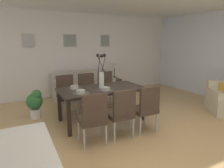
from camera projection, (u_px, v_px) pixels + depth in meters
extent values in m
plane|color=tan|center=(125.00, 134.00, 3.68)|extent=(9.00, 9.00, 0.00)
cube|color=silver|center=(74.00, 55.00, 6.22)|extent=(9.00, 0.10, 2.60)
cube|color=black|center=(102.00, 89.00, 4.18)|extent=(1.80, 0.93, 0.05)
cube|color=black|center=(125.00, 96.00, 4.99)|extent=(0.07, 0.07, 0.69)
cube|color=black|center=(59.00, 106.00, 4.24)|extent=(0.07, 0.07, 0.69)
cube|color=black|center=(144.00, 105.00, 4.28)|extent=(0.07, 0.07, 0.69)
cube|color=black|center=(69.00, 119.00, 3.53)|extent=(0.07, 0.07, 0.69)
cube|color=#3D2D23|center=(92.00, 120.00, 3.30)|extent=(0.47, 0.47, 0.08)
cube|color=#3D2D23|center=(95.00, 109.00, 3.07)|extent=(0.42, 0.09, 0.48)
cylinder|color=#9EA0A5|center=(99.00, 126.00, 3.59)|extent=(0.04, 0.04, 0.38)
cylinder|color=#9EA0A5|center=(79.00, 130.00, 3.45)|extent=(0.04, 0.04, 0.38)
cylinder|color=#9EA0A5|center=(106.00, 135.00, 3.25)|extent=(0.04, 0.04, 0.38)
cylinder|color=#9EA0A5|center=(84.00, 139.00, 3.11)|extent=(0.04, 0.04, 0.38)
cube|color=#3D2D23|center=(67.00, 97.00, 4.66)|extent=(0.44, 0.44, 0.08)
cube|color=#3D2D23|center=(65.00, 85.00, 4.77)|extent=(0.42, 0.06, 0.48)
cylinder|color=#9EA0A5|center=(62.00, 109.00, 4.46)|extent=(0.04, 0.04, 0.38)
cylinder|color=#9EA0A5|center=(78.00, 107.00, 4.64)|extent=(0.04, 0.04, 0.38)
cylinder|color=#9EA0A5|center=(58.00, 105.00, 4.79)|extent=(0.04, 0.04, 0.38)
cylinder|color=#9EA0A5|center=(73.00, 102.00, 4.97)|extent=(0.04, 0.04, 0.38)
cube|color=#3D2D23|center=(119.00, 114.00, 3.54)|extent=(0.45, 0.45, 0.08)
cube|color=#3D2D23|center=(124.00, 104.00, 3.32)|extent=(0.42, 0.07, 0.48)
cylinder|color=#9EA0A5|center=(123.00, 121.00, 3.84)|extent=(0.04, 0.04, 0.38)
cylinder|color=#9EA0A5|center=(106.00, 124.00, 3.68)|extent=(0.04, 0.04, 0.38)
cylinder|color=#9EA0A5|center=(133.00, 128.00, 3.50)|extent=(0.04, 0.04, 0.38)
cylinder|color=#9EA0A5|center=(114.00, 132.00, 3.34)|extent=(0.04, 0.04, 0.38)
cube|color=#3D2D23|center=(89.00, 94.00, 4.94)|extent=(0.44, 0.44, 0.08)
cube|color=#3D2D23|center=(86.00, 82.00, 5.05)|extent=(0.42, 0.06, 0.48)
cylinder|color=#9EA0A5|center=(85.00, 105.00, 4.74)|extent=(0.04, 0.04, 0.38)
cylinder|color=#9EA0A5|center=(99.00, 103.00, 4.91)|extent=(0.04, 0.04, 0.38)
cylinder|color=#9EA0A5|center=(80.00, 101.00, 5.07)|extent=(0.04, 0.04, 0.38)
cylinder|color=#9EA0A5|center=(93.00, 99.00, 5.24)|extent=(0.04, 0.04, 0.38)
cube|color=#3D2D23|center=(143.00, 110.00, 3.78)|extent=(0.45, 0.45, 0.08)
cube|color=#3D2D23|center=(150.00, 100.00, 3.55)|extent=(0.42, 0.07, 0.48)
cylinder|color=#9EA0A5|center=(145.00, 116.00, 4.07)|extent=(0.04, 0.04, 0.38)
cylinder|color=#9EA0A5|center=(130.00, 119.00, 3.91)|extent=(0.04, 0.04, 0.38)
cylinder|color=#9EA0A5|center=(157.00, 123.00, 3.74)|extent=(0.04, 0.04, 0.38)
cylinder|color=#9EA0A5|center=(140.00, 126.00, 3.58)|extent=(0.04, 0.04, 0.38)
cube|color=#3D2D23|center=(108.00, 91.00, 5.22)|extent=(0.47, 0.47, 0.08)
cube|color=#3D2D23|center=(105.00, 80.00, 5.32)|extent=(0.42, 0.09, 0.48)
cylinder|color=#9EA0A5|center=(106.00, 102.00, 5.01)|extent=(0.04, 0.04, 0.38)
cylinder|color=#9EA0A5|center=(118.00, 100.00, 5.20)|extent=(0.04, 0.04, 0.38)
cylinder|color=#9EA0A5|center=(99.00, 98.00, 5.33)|extent=(0.04, 0.04, 0.38)
cylinder|color=#9EA0A5|center=(111.00, 96.00, 5.52)|extent=(0.04, 0.04, 0.38)
cylinder|color=silver|center=(101.00, 80.00, 4.14)|extent=(0.11, 0.11, 0.34)
cylinder|color=black|center=(103.00, 65.00, 4.11)|extent=(0.05, 0.12, 0.37)
sphere|color=black|center=(104.00, 55.00, 4.08)|extent=(0.07, 0.07, 0.07)
cylinder|color=black|center=(99.00, 65.00, 4.10)|extent=(0.08, 0.05, 0.38)
sphere|color=black|center=(98.00, 55.00, 4.07)|extent=(0.07, 0.07, 0.07)
cylinder|color=black|center=(102.00, 65.00, 4.01)|extent=(0.15, 0.06, 0.36)
sphere|color=black|center=(102.00, 56.00, 3.94)|extent=(0.07, 0.07, 0.07)
cylinder|color=#4C4742|center=(81.00, 93.00, 3.75)|extent=(0.32, 0.32, 0.01)
cylinder|color=#B2ADA3|center=(81.00, 92.00, 3.75)|extent=(0.17, 0.17, 0.06)
cylinder|color=gray|center=(81.00, 91.00, 3.74)|extent=(0.13, 0.13, 0.04)
cylinder|color=#4C4742|center=(74.00, 89.00, 4.12)|extent=(0.32, 0.32, 0.01)
cylinder|color=#B2ADA3|center=(74.00, 87.00, 4.11)|extent=(0.17, 0.17, 0.06)
cylinder|color=gray|center=(74.00, 86.00, 4.11)|extent=(0.13, 0.13, 0.04)
cylinder|color=#4C4742|center=(106.00, 90.00, 3.99)|extent=(0.32, 0.32, 0.01)
cylinder|color=#B2ADA3|center=(106.00, 89.00, 3.99)|extent=(0.17, 0.17, 0.06)
cylinder|color=gray|center=(106.00, 88.00, 3.98)|extent=(0.13, 0.13, 0.04)
cube|color=#B2A899|center=(84.00, 91.00, 5.99)|extent=(1.79, 0.84, 0.42)
cube|color=#B2A899|center=(80.00, 77.00, 6.19)|extent=(1.79, 0.16, 0.38)
cube|color=#B2A899|center=(108.00, 79.00, 6.29)|extent=(0.10, 0.84, 0.20)
cube|color=#B2A899|center=(56.00, 84.00, 5.54)|extent=(0.10, 0.84, 0.20)
cube|color=#3D2D23|center=(114.00, 86.00, 6.43)|extent=(0.36, 0.36, 0.52)
cylinder|color=#4C4C51|center=(114.00, 77.00, 6.36)|extent=(0.12, 0.12, 0.08)
cylinder|color=#4C4C51|center=(114.00, 72.00, 6.32)|extent=(0.02, 0.02, 0.30)
cone|color=silver|center=(114.00, 66.00, 6.28)|extent=(0.22, 0.22, 0.18)
cube|color=beige|center=(223.00, 87.00, 4.97)|extent=(0.76, 0.57, 0.35)
cube|color=beige|center=(215.00, 93.00, 4.68)|extent=(0.48, 0.65, 0.18)
cube|color=#B2ADA3|center=(28.00, 41.00, 5.48)|extent=(0.32, 0.02, 0.38)
cube|color=#B2B2AD|center=(28.00, 41.00, 5.47)|extent=(0.27, 0.01, 0.33)
cube|color=#B2ADA3|center=(70.00, 41.00, 6.01)|extent=(0.41, 0.02, 0.39)
cube|color=gray|center=(70.00, 41.00, 6.00)|extent=(0.36, 0.01, 0.34)
cube|color=#B2ADA3|center=(105.00, 41.00, 6.55)|extent=(0.34, 0.02, 0.40)
cube|color=gray|center=(105.00, 41.00, 6.54)|extent=(0.29, 0.01, 0.35)
cylinder|color=silver|center=(36.00, 113.00, 4.43)|extent=(0.24, 0.24, 0.22)
sphere|color=#2D6633|center=(34.00, 101.00, 4.37)|extent=(0.36, 0.36, 0.36)
sphere|color=#2D6633|center=(36.00, 95.00, 4.33)|extent=(0.22, 0.22, 0.22)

